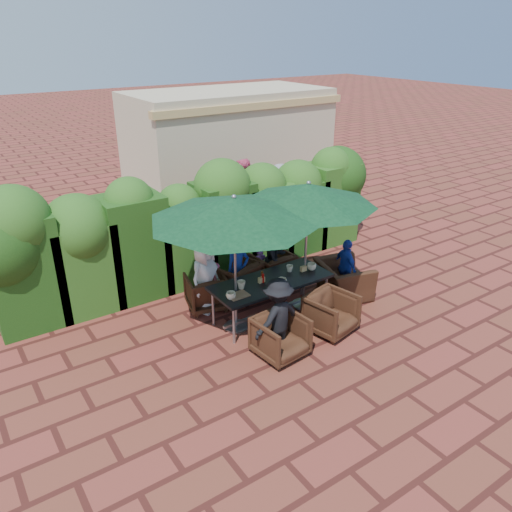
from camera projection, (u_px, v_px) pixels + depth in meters
ground at (266, 321)px, 9.07m from camera, size 80.00×80.00×0.00m
dining_table at (271, 284)px, 8.93m from camera, size 2.22×0.90×0.75m
umbrella_left at (234, 209)px, 7.98m from camera, size 2.82×2.82×2.46m
umbrella_right at (308, 195)px, 8.69m from camera, size 2.44×2.44×2.46m
chair_far_left at (206, 290)px, 9.37m from camera, size 0.85×0.82×0.74m
chair_far_mid at (236, 278)px, 9.74m from camera, size 1.00×0.97×0.82m
chair_far_right at (272, 267)px, 10.24m from camera, size 0.77×0.73×0.77m
chair_near_left at (281, 335)px, 7.98m from camera, size 0.81×0.77×0.76m
chair_near_right at (331, 312)px, 8.62m from camera, size 0.89×0.85×0.78m
chair_end_right at (344, 274)px, 9.80m from camera, size 0.91×1.17×0.90m
adult_far_left at (205, 276)px, 9.16m from camera, size 0.80×0.64×1.40m
adult_far_mid at (238, 269)px, 9.63m from camera, size 0.50×0.43×1.24m
adult_far_right at (276, 259)px, 10.03m from camera, size 0.70×0.57×1.25m
adult_near_left at (277, 317)px, 7.91m from camera, size 0.91×0.51×1.34m
adult_end_right at (346, 267)px, 9.83m from camera, size 0.45×0.72×1.14m
child_left at (217, 282)px, 9.61m from camera, size 0.35×0.32×0.79m
child_right at (261, 267)px, 10.14m from camera, size 0.33×0.29×0.85m
pedestrian_a at (231, 200)px, 12.73m from camera, size 1.58×1.51×1.72m
pedestrian_b at (242, 194)px, 13.07m from camera, size 1.02×0.84×1.82m
pedestrian_c at (280, 191)px, 13.75m from camera, size 1.08×0.78×1.53m
cup_a at (231, 296)px, 8.26m from camera, size 0.16×0.16×0.13m
cup_b at (241, 285)px, 8.60m from camera, size 0.15×0.15×0.14m
cup_c at (282, 282)px, 8.72m from camera, size 0.17×0.17×0.13m
cup_d at (290, 268)px, 9.21m from camera, size 0.13×0.13×0.12m
cup_e at (312, 267)px, 9.27m from camera, size 0.17×0.17×0.13m
ketchup_bottle at (263, 278)px, 8.79m from camera, size 0.04×0.04×0.17m
sauce_bottle at (262, 275)px, 8.90m from camera, size 0.04×0.04×0.17m
serving_tray at (238, 295)px, 8.39m from camera, size 0.35×0.25×0.02m
number_block_left at (261, 280)px, 8.81m from camera, size 0.12×0.06×0.10m
number_block_right at (303, 269)px, 9.23m from camera, size 0.12×0.06×0.10m
hedge_wall at (190, 218)px, 10.13m from camera, size 9.10×1.60×2.57m
building at (229, 144)px, 15.46m from camera, size 6.20×3.08×3.20m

